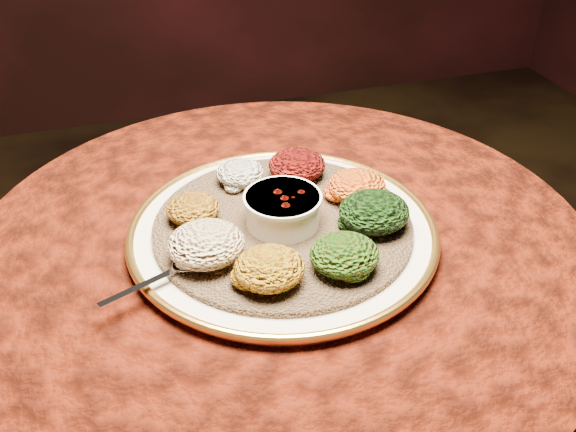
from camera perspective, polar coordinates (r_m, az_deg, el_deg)
name	(u,v)px	position (r m, az deg, el deg)	size (l,w,h in m)	color
table	(283,319)	(1.10, -0.46, -9.12)	(0.96, 0.96, 0.73)	black
platter	(283,231)	(0.97, -0.47, -1.38)	(0.50, 0.50, 0.02)	white
injera	(283,226)	(0.97, -0.47, -0.86)	(0.39, 0.39, 0.01)	#876243
stew_bowl	(283,208)	(0.95, -0.48, 0.76)	(0.12, 0.12, 0.05)	white
spoon	(182,267)	(0.88, -9.45, -4.49)	(0.15, 0.07, 0.01)	silver
portion_ayib	(240,173)	(1.05, -4.30, 3.87)	(0.08, 0.07, 0.04)	silver
portion_kitfo	(297,165)	(1.06, 0.80, 4.56)	(0.10, 0.09, 0.05)	black
portion_tikil	(357,186)	(1.01, 6.14, 2.65)	(0.09, 0.09, 0.04)	#B27E0E
portion_gomen	(374,212)	(0.95, 7.66, 0.40)	(0.11, 0.10, 0.05)	black
portion_mixveg	(344,255)	(0.87, 5.03, -3.45)	(0.10, 0.09, 0.05)	maroon
portion_kik	(269,268)	(0.84, -1.67, -4.66)	(0.09, 0.09, 0.05)	#AF820F
portion_timatim	(206,244)	(0.89, -7.28, -2.49)	(0.11, 0.10, 0.05)	#710D06
portion_shiro	(193,209)	(0.97, -8.45, 0.65)	(0.08, 0.08, 0.04)	#9A6312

